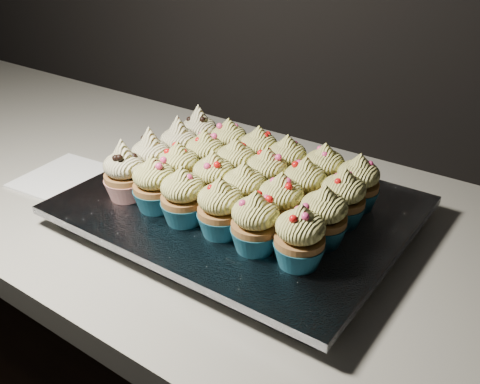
{
  "coord_description": "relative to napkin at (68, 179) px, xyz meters",
  "views": [
    {
      "loc": [
        0.48,
        1.11,
        1.32
      ],
      "look_at": [
        0.08,
        1.67,
        0.95
      ],
      "focal_mm": 40.0,
      "sensor_mm": 36.0,
      "label": 1
    }
  ],
  "objects": [
    {
      "name": "foil_lining",
      "position": [
        0.32,
        0.06,
        0.03
      ],
      "size": [
        0.48,
        0.38,
        0.01
      ],
      "primitive_type": "cube",
      "rotation": [
        0.0,
        0.0,
        0.01
      ],
      "color": "silver",
      "rests_on": "baking_tray"
    },
    {
      "name": "cupcake_8",
      "position": [
        0.29,
        0.04,
        0.07
      ],
      "size": [
        0.06,
        0.06,
        0.08
      ],
      "color": "#195E75",
      "rests_on": "foil_lining"
    },
    {
      "name": "napkin",
      "position": [
        0.0,
        0.0,
        0.0
      ],
      "size": [
        0.16,
        0.16,
        0.0
      ],
      "primitive_type": "cube",
      "rotation": [
        0.0,
        0.0,
        0.1
      ],
      "color": "white",
      "rests_on": "worktop"
    },
    {
      "name": "cupcake_19",
      "position": [
        0.24,
        0.15,
        0.07
      ],
      "size": [
        0.06,
        0.06,
        0.08
      ],
      "color": "#195E75",
      "rests_on": "foil_lining"
    },
    {
      "name": "cupcake_21",
      "position": [
        0.35,
        0.15,
        0.07
      ],
      "size": [
        0.06,
        0.06,
        0.08
      ],
      "color": "#195E75",
      "rests_on": "foil_lining"
    },
    {
      "name": "cupcake_18",
      "position": [
        0.17,
        0.15,
        0.07
      ],
      "size": [
        0.06,
        0.06,
        0.1
      ],
      "color": "#A62217",
      "rests_on": "foil_lining"
    },
    {
      "name": "cupcake_20",
      "position": [
        0.29,
        0.15,
        0.07
      ],
      "size": [
        0.06,
        0.06,
        0.08
      ],
      "color": "#195E75",
      "rests_on": "foil_lining"
    },
    {
      "name": "baking_tray",
      "position": [
        0.32,
        0.06,
        0.01
      ],
      "size": [
        0.44,
        0.34,
        0.02
      ],
      "primitive_type": "cube",
      "rotation": [
        0.0,
        0.0,
        0.01
      ],
      "color": "black",
      "rests_on": "worktop"
    },
    {
      "name": "cupcake_7",
      "position": [
        0.23,
        0.03,
        0.07
      ],
      "size": [
        0.06,
        0.06,
        0.08
      ],
      "color": "#195E75",
      "rests_on": "foil_lining"
    },
    {
      "name": "cupcake_6",
      "position": [
        0.18,
        0.03,
        0.07
      ],
      "size": [
        0.06,
        0.06,
        0.1
      ],
      "color": "#A62217",
      "rests_on": "foil_lining"
    },
    {
      "name": "cupcake_2",
      "position": [
        0.29,
        -0.03,
        0.07
      ],
      "size": [
        0.06,
        0.06,
        0.08
      ],
      "color": "#195E75",
      "rests_on": "foil_lining"
    },
    {
      "name": "cupcake_0",
      "position": [
        0.18,
        -0.03,
        0.07
      ],
      "size": [
        0.06,
        0.06,
        0.1
      ],
      "color": "#A62217",
      "rests_on": "foil_lining"
    },
    {
      "name": "cupcake_4",
      "position": [
        0.41,
        -0.03,
        0.07
      ],
      "size": [
        0.06,
        0.06,
        0.08
      ],
      "color": "#195E75",
      "rests_on": "foil_lining"
    },
    {
      "name": "cupcake_10",
      "position": [
        0.41,
        0.04,
        0.07
      ],
      "size": [
        0.06,
        0.06,
        0.08
      ],
      "color": "#195E75",
      "rests_on": "foil_lining"
    },
    {
      "name": "cupcake_9",
      "position": [
        0.35,
        0.03,
        0.07
      ],
      "size": [
        0.06,
        0.06,
        0.08
      ],
      "color": "#195E75",
      "rests_on": "foil_lining"
    },
    {
      "name": "cupcake_3",
      "position": [
        0.35,
        -0.02,
        0.07
      ],
      "size": [
        0.06,
        0.06,
        0.08
      ],
      "color": "#195E75",
      "rests_on": "foil_lining"
    },
    {
      "name": "cupcake_17",
      "position": [
        0.47,
        0.09,
        0.07
      ],
      "size": [
        0.06,
        0.06,
        0.08
      ],
      "color": "#195E75",
      "rests_on": "foil_lining"
    },
    {
      "name": "cupcake_16",
      "position": [
        0.41,
        0.09,
        0.07
      ],
      "size": [
        0.06,
        0.06,
        0.08
      ],
      "color": "#195E75",
      "rests_on": "foil_lining"
    },
    {
      "name": "cupcake_1",
      "position": [
        0.23,
        -0.02,
        0.07
      ],
      "size": [
        0.06,
        0.06,
        0.08
      ],
      "color": "#195E75",
      "rests_on": "foil_lining"
    },
    {
      "name": "cupcake_23",
      "position": [
        0.47,
        0.15,
        0.07
      ],
      "size": [
        0.06,
        0.06,
        0.08
      ],
      "color": "#195E75",
      "rests_on": "foil_lining"
    },
    {
      "name": "cupcake_15",
      "position": [
        0.35,
        0.09,
        0.07
      ],
      "size": [
        0.06,
        0.06,
        0.08
      ],
      "color": "#195E75",
      "rests_on": "foil_lining"
    },
    {
      "name": "worktop",
      "position": [
        0.24,
        0.09,
        -0.02
      ],
      "size": [
        2.44,
        0.64,
        0.04
      ],
      "primitive_type": "cube",
      "color": "beige",
      "rests_on": "cabinet"
    },
    {
      "name": "cupcake_13",
      "position": [
        0.23,
        0.09,
        0.07
      ],
      "size": [
        0.06,
        0.06,
        0.08
      ],
      "color": "#195E75",
      "rests_on": "foil_lining"
    },
    {
      "name": "cupcake_5",
      "position": [
        0.47,
        -0.02,
        0.07
      ],
      "size": [
        0.06,
        0.06,
        0.08
      ],
      "color": "#195E75",
      "rests_on": "foil_lining"
    },
    {
      "name": "cupcake_12",
      "position": [
        0.18,
        0.09,
        0.07
      ],
      "size": [
        0.06,
        0.06,
        0.1
      ],
      "color": "#A62217",
      "rests_on": "foil_lining"
    },
    {
      "name": "cupcake_22",
      "position": [
        0.41,
        0.15,
        0.07
      ],
      "size": [
        0.06,
        0.06,
        0.08
      ],
      "color": "#195E75",
      "rests_on": "foil_lining"
    },
    {
      "name": "cupcake_14",
      "position": [
        0.29,
        0.09,
        0.07
      ],
      "size": [
        0.06,
        0.06,
        0.08
      ],
      "color": "#195E75",
      "rests_on": "foil_lining"
    },
    {
      "name": "cupcake_11",
      "position": [
        0.47,
        0.04,
        0.07
      ],
      "size": [
        0.06,
        0.06,
        0.08
      ],
      "color": "#195E75",
      "rests_on": "foil_lining"
    }
  ]
}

